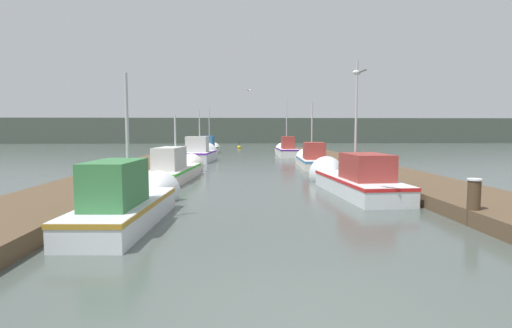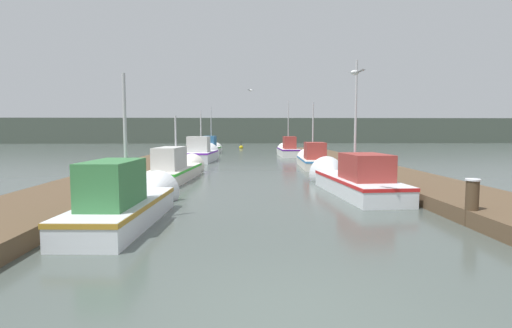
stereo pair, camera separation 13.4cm
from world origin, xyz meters
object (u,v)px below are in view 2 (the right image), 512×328
object	(u,v)px
fishing_boat_2	(177,168)
seagull_1	(251,90)
fishing_boat_0	(130,201)
mooring_piling_1	(290,144)
seagull_lead	(355,72)
channel_buoy	(241,147)
fishing_boat_6	(211,148)
fishing_boat_3	(312,159)
mooring_piling_0	(472,202)
fishing_boat_4	(202,153)
fishing_boat_1	(351,179)
fishing_boat_5	(288,150)

from	to	relation	value
fishing_boat_2	seagull_1	bearing A→B (deg)	75.78
fishing_boat_0	mooring_piling_1	xyz separation A→B (m)	(7.70, 30.28, 0.23)
fishing_boat_2	seagull_lead	size ratio (longest dim) A/B	12.34
fishing_boat_0	channel_buoy	world-z (taller)	fishing_boat_0
fishing_boat_6	channel_buoy	bearing A→B (deg)	77.45
fishing_boat_3	mooring_piling_0	world-z (taller)	fishing_boat_3
fishing_boat_3	seagull_lead	xyz separation A→B (m)	(-1.39, -13.43, 3.16)
fishing_boat_4	fishing_boat_6	bearing A→B (deg)	95.25
fishing_boat_4	mooring_piling_0	size ratio (longest dim) A/B	5.03
fishing_boat_0	fishing_boat_1	bearing A→B (deg)	35.90
fishing_boat_3	fishing_boat_4	distance (m)	8.39
mooring_piling_0	fishing_boat_3	bearing A→B (deg)	93.81
mooring_piling_0	seagull_lead	size ratio (longest dim) A/B	2.12
fishing_boat_2	channel_buoy	size ratio (longest dim) A/B	6.67
mooring_piling_1	seagull_1	size ratio (longest dim) A/B	2.75
mooring_piling_1	seagull_lead	distance (m)	30.19
fishing_boat_3	fishing_boat_6	xyz separation A→B (m)	(-6.95, 13.62, 0.06)
fishing_boat_6	mooring_piling_0	xyz separation A→B (m)	(7.93, -28.32, 0.04)
fishing_boat_1	fishing_boat_5	bearing A→B (deg)	85.96
mooring_piling_0	mooring_piling_1	xyz separation A→B (m)	(-0.22, 31.23, 0.15)
mooring_piling_1	fishing_boat_4	bearing A→B (deg)	-123.09
fishing_boat_1	fishing_boat_6	distance (m)	24.03
fishing_boat_1	fishing_boat_2	bearing A→B (deg)	145.66
seagull_1	fishing_boat_1	bearing A→B (deg)	-115.18
fishing_boat_1	mooring_piling_1	xyz separation A→B (m)	(1.10, 26.01, 0.25)
fishing_boat_2	mooring_piling_0	distance (m)	12.22
fishing_boat_2	seagull_1	world-z (taller)	seagull_1
fishing_boat_0	mooring_piling_1	bearing A→B (deg)	78.77
fishing_boat_5	fishing_boat_3	bearing A→B (deg)	-88.32
fishing_boat_4	channel_buoy	distance (m)	18.36
fishing_boat_0	fishing_boat_2	distance (m)	8.22
fishing_boat_1	fishing_boat_4	distance (m)	15.64
seagull_1	fishing_boat_3	bearing A→B (deg)	-90.08
fishing_boat_0	fishing_boat_1	world-z (taller)	fishing_boat_1
fishing_boat_5	seagull_lead	size ratio (longest dim) A/B	10.50
fishing_boat_2	fishing_boat_4	xyz separation A→B (m)	(0.13, 10.21, 0.06)
fishing_boat_3	fishing_boat_5	bearing A→B (deg)	94.62
seagull_1	fishing_boat_0	bearing A→B (deg)	-138.56
fishing_boat_6	channel_buoy	xyz separation A→B (m)	(2.77, 9.21, -0.38)
fishing_boat_2	fishing_boat_6	size ratio (longest dim) A/B	1.06
fishing_boat_6	seagull_1	xyz separation A→B (m)	(3.42, -9.08, 4.39)
fishing_boat_5	mooring_piling_0	size ratio (longest dim) A/B	4.96
mooring_piling_1	fishing_boat_5	bearing A→B (deg)	-98.82
fishing_boat_1	mooring_piling_1	bearing A→B (deg)	83.66
channel_buoy	fishing_boat_5	bearing A→B (deg)	-73.52
fishing_boat_1	fishing_boat_5	size ratio (longest dim) A/B	1.19
fishing_boat_3	seagull_1	world-z (taller)	seagull_1
mooring_piling_0	mooring_piling_1	distance (m)	31.23
fishing_boat_4	fishing_boat_3	bearing A→B (deg)	-28.64
fishing_boat_2	mooring_piling_0	bearing A→B (deg)	-43.46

